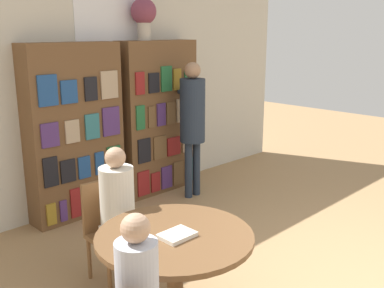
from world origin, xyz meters
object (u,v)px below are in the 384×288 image
object	(u,v)px
seated_reader_left	(120,209)
reading_table	(175,251)
bookshelf_left	(75,133)
bookshelf_right	(158,118)
librarian_standing	(192,115)
chair_left_side	(110,226)
flower_vase	(144,14)

from	to	relation	value
seated_reader_left	reading_table	bearing A→B (deg)	90.00
bookshelf_left	bookshelf_right	xyz separation A→B (m)	(1.25, -0.00, -0.00)
reading_table	seated_reader_left	bearing A→B (deg)	86.16
bookshelf_left	librarian_standing	distance (m)	1.48
chair_left_side	seated_reader_left	size ratio (longest dim) A/B	0.72
chair_left_side	seated_reader_left	world-z (taller)	seated_reader_left
librarian_standing	reading_table	bearing A→B (deg)	-137.38
reading_table	seated_reader_left	size ratio (longest dim) A/B	0.93
bookshelf_left	seated_reader_left	xyz separation A→B (m)	(-0.54, -1.59, -0.30)
reading_table	librarian_standing	bearing A→B (deg)	42.62
reading_table	librarian_standing	distance (m)	2.73
seated_reader_left	librarian_standing	size ratio (longest dim) A/B	0.70
bookshelf_left	seated_reader_left	size ratio (longest dim) A/B	1.65
bookshelf_left	librarian_standing	size ratio (longest dim) A/B	1.15
bookshelf_right	seated_reader_left	bearing A→B (deg)	-138.21
bookshelf_right	seated_reader_left	world-z (taller)	bookshelf_right
chair_left_side	seated_reader_left	distance (m)	0.27
flower_vase	reading_table	distance (m)	3.32
bookshelf_left	seated_reader_left	distance (m)	1.71
flower_vase	reading_table	size ratio (longest dim) A/B	0.45
chair_left_side	seated_reader_left	bearing A→B (deg)	90.00
flower_vase	seated_reader_left	xyz separation A→B (m)	(-1.59, -1.60, -1.62)
bookshelf_right	librarian_standing	bearing A→B (deg)	-73.95
seated_reader_left	librarian_standing	xyz separation A→B (m)	(1.93, 1.09, 0.39)
seated_reader_left	librarian_standing	distance (m)	2.25
reading_table	librarian_standing	xyz separation A→B (m)	(1.98, 1.82, 0.48)
flower_vase	bookshelf_right	bearing A→B (deg)	-1.44
bookshelf_left	reading_table	world-z (taller)	bookshelf_left
flower_vase	librarian_standing	bearing A→B (deg)	-55.91
reading_table	librarian_standing	world-z (taller)	librarian_standing
bookshelf_left	chair_left_side	world-z (taller)	bookshelf_left
flower_vase	chair_left_side	xyz separation A→B (m)	(-1.57, -1.42, -1.83)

